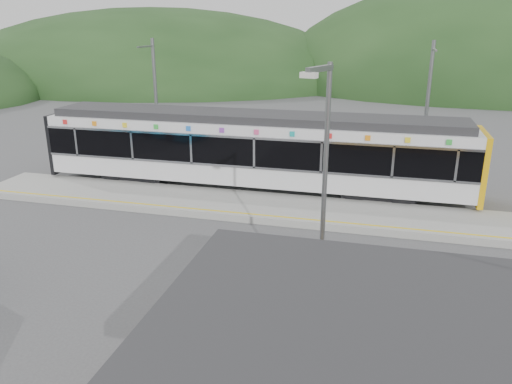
# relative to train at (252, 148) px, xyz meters

# --- Properties ---
(ground) EXTENTS (120.00, 120.00, 0.00)m
(ground) POSITION_rel_train_xyz_m (0.91, -6.00, -2.06)
(ground) COLOR #4C4C4F
(ground) RESTS_ON ground
(hills) EXTENTS (146.00, 149.00, 26.00)m
(hills) POSITION_rel_train_xyz_m (7.09, -0.71, -2.06)
(hills) COLOR #1E3D19
(hills) RESTS_ON ground
(platform) EXTENTS (26.00, 3.20, 0.30)m
(platform) POSITION_rel_train_xyz_m (0.91, -2.70, -1.91)
(platform) COLOR #9E9E99
(platform) RESTS_ON ground
(yellow_line) EXTENTS (26.00, 0.10, 0.01)m
(yellow_line) POSITION_rel_train_xyz_m (0.91, -4.00, -1.76)
(yellow_line) COLOR yellow
(yellow_line) RESTS_ON platform
(train) EXTENTS (20.44, 3.01, 3.74)m
(train) POSITION_rel_train_xyz_m (0.00, 0.00, 0.00)
(train) COLOR black
(train) RESTS_ON ground
(catenary_mast_west) EXTENTS (0.18, 1.80, 7.00)m
(catenary_mast_west) POSITION_rel_train_xyz_m (-6.09, 2.56, 1.58)
(catenary_mast_west) COLOR slate
(catenary_mast_west) RESTS_ON ground
(catenary_mast_east) EXTENTS (0.18, 1.80, 7.00)m
(catenary_mast_east) POSITION_rel_train_xyz_m (7.91, 2.56, 1.58)
(catenary_mast_east) COLOR slate
(catenary_mast_east) RESTS_ON ground
(lamp_post) EXTENTS (0.47, 1.23, 6.88)m
(lamp_post) POSITION_rel_train_xyz_m (4.70, -11.06, 2.02)
(lamp_post) COLOR slate
(lamp_post) RESTS_ON ground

